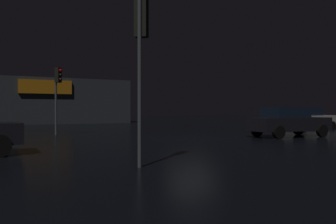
% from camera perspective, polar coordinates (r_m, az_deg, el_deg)
% --- Properties ---
extents(ground_plane, '(120.00, 120.00, 0.00)m').
position_cam_1_polar(ground_plane, '(17.37, 3.91, -4.42)').
color(ground_plane, black).
extents(store_building, '(17.83, 9.32, 4.66)m').
position_cam_1_polar(store_building, '(40.23, -20.58, 1.62)').
color(store_building, '#33383D').
rests_on(store_building, ground).
extents(traffic_signal_main, '(0.41, 0.43, 4.32)m').
position_cam_1_polar(traffic_signal_main, '(9.01, -4.49, 12.37)').
color(traffic_signal_main, '#595B60').
rests_on(traffic_signal_main, ground).
extents(traffic_signal_opposite, '(0.42, 0.42, 3.87)m').
position_cam_1_polar(traffic_signal_opposite, '(20.77, -17.85, 4.31)').
color(traffic_signal_opposite, '#595B60').
rests_on(traffic_signal_opposite, ground).
extents(car_near, '(4.59, 2.11, 1.59)m').
position_cam_1_polar(car_near, '(19.53, 19.36, -1.50)').
color(car_near, black).
rests_on(car_near, ground).
extents(car_crossing, '(4.57, 2.22, 1.63)m').
position_cam_1_polar(car_crossing, '(27.49, 22.08, -1.00)').
color(car_crossing, silver).
rests_on(car_crossing, ground).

